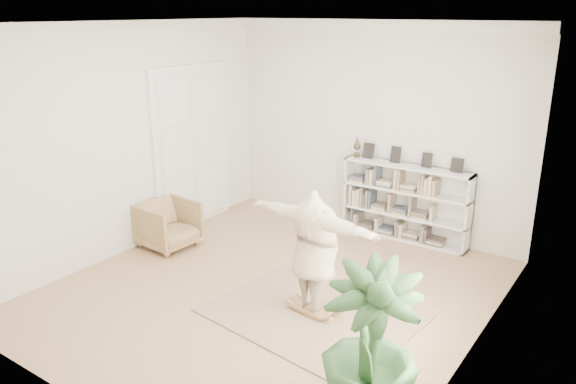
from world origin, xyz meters
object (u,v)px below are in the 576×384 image
(armchair, at_px, (168,225))
(rocker_board, at_px, (313,309))
(bookshelf, at_px, (405,203))
(houseplant, at_px, (370,347))
(person, at_px, (314,248))

(armchair, height_order, rocker_board, armchair)
(rocker_board, bearing_deg, bookshelf, 97.92)
(bookshelf, distance_m, houseplant, 4.68)
(armchair, relative_size, person, 0.43)
(person, bearing_deg, rocker_board, -159.56)
(houseplant, bearing_deg, rocker_board, 136.70)
(armchair, bearing_deg, rocker_board, -94.87)
(armchair, distance_m, rocker_board, 3.18)
(rocker_board, distance_m, person, 0.86)
(armchair, bearing_deg, person, -94.87)
(armchair, xyz_separation_m, person, (3.12, -0.48, 0.54))
(bookshelf, height_order, armchair, bookshelf)
(person, bearing_deg, armchair, -2.30)
(armchair, distance_m, houseplant, 4.98)
(armchair, height_order, houseplant, houseplant)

